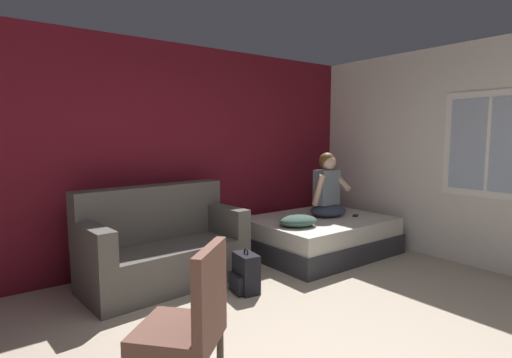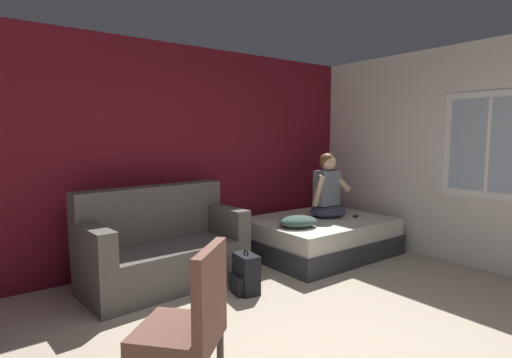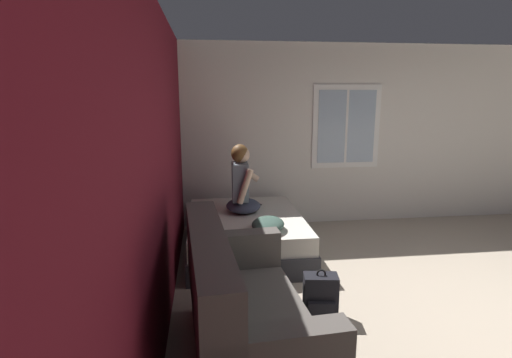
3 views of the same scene
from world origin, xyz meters
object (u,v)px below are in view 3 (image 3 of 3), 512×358
at_px(throw_pillow, 268,224).
at_px(bed, 246,234).
at_px(person_seated, 242,185).
at_px(backpack, 321,297).
at_px(couch, 241,317).
at_px(cell_phone, 257,204).

bearing_deg(throw_pillow, bed, 18.52).
bearing_deg(person_seated, backpack, -163.14).
distance_m(couch, cell_phone, 2.69).
bearing_deg(couch, bed, -6.70).
bearing_deg(bed, backpack, -162.36).
relative_size(throw_pillow, cell_phone, 3.33).
distance_m(couch, backpack, 0.96).
xyz_separation_m(couch, cell_phone, (2.65, -0.46, 0.09)).
bearing_deg(cell_phone, throw_pillow, -122.77).
bearing_deg(backpack, cell_phone, 8.20).
height_order(bed, throw_pillow, throw_pillow).
distance_m(backpack, cell_phone, 2.13).
xyz_separation_m(throw_pillow, cell_phone, (1.07, -0.01, -0.07)).
relative_size(bed, backpack, 4.00).
relative_size(person_seated, cell_phone, 6.08).
height_order(throw_pillow, cell_phone, throw_pillow).
bearing_deg(bed, throw_pillow, -161.48).
height_order(bed, couch, couch).
bearing_deg(couch, person_seated, -5.48).
bearing_deg(person_seated, couch, 174.52).
xyz_separation_m(bed, person_seated, (0.18, 0.03, 0.60)).
distance_m(bed, couch, 2.17).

